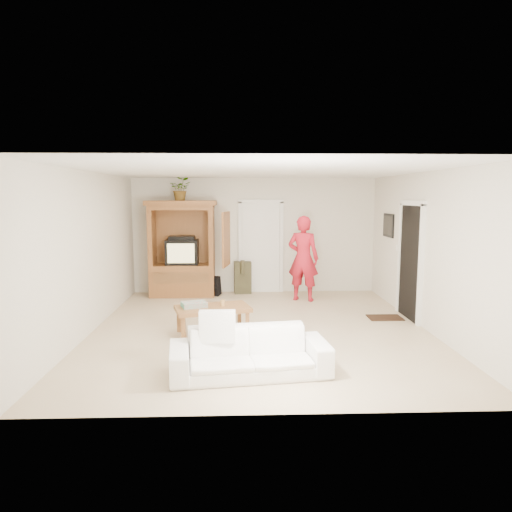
% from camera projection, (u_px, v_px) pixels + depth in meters
% --- Properties ---
extents(floor, '(6.00, 6.00, 0.00)m').
position_uv_depth(floor, '(260.00, 329.00, 7.60)').
color(floor, tan).
rests_on(floor, ground).
extents(ceiling, '(6.00, 6.00, 0.00)m').
position_uv_depth(ceiling, '(260.00, 171.00, 7.26)').
color(ceiling, white).
rests_on(ceiling, floor).
extents(wall_back, '(5.50, 0.00, 5.50)m').
position_uv_depth(wall_back, '(254.00, 236.00, 10.40)').
color(wall_back, silver).
rests_on(wall_back, floor).
extents(wall_front, '(5.50, 0.00, 5.50)m').
position_uv_depth(wall_front, '(273.00, 289.00, 4.46)').
color(wall_front, silver).
rests_on(wall_front, floor).
extents(wall_left, '(0.00, 6.00, 6.00)m').
position_uv_depth(wall_left, '(89.00, 252.00, 7.33)').
color(wall_left, silver).
rests_on(wall_left, floor).
extents(wall_right, '(0.00, 6.00, 6.00)m').
position_uv_depth(wall_right, '(426.00, 251.00, 7.52)').
color(wall_right, silver).
rests_on(wall_right, floor).
extents(armoire, '(1.82, 1.14, 2.10)m').
position_uv_depth(armoire, '(183.00, 255.00, 10.06)').
color(armoire, brown).
rests_on(armoire, floor).
extents(door_back, '(0.85, 0.05, 2.04)m').
position_uv_depth(door_back, '(261.00, 248.00, 10.41)').
color(door_back, white).
rests_on(door_back, floor).
extents(doorway_right, '(0.05, 0.90, 2.04)m').
position_uv_depth(doorway_right, '(410.00, 262.00, 8.15)').
color(doorway_right, black).
rests_on(doorway_right, floor).
extents(framed_picture, '(0.03, 0.60, 0.48)m').
position_uv_depth(framed_picture, '(389.00, 225.00, 9.37)').
color(framed_picture, black).
rests_on(framed_picture, wall_right).
extents(doormat, '(0.60, 0.40, 0.02)m').
position_uv_depth(doormat, '(385.00, 318.00, 8.27)').
color(doormat, '#382316').
rests_on(doormat, floor).
extents(plant, '(0.45, 0.39, 0.49)m').
position_uv_depth(plant, '(181.00, 189.00, 9.84)').
color(plant, '#4C7238').
rests_on(plant, armoire).
extents(man, '(0.77, 0.65, 1.80)m').
position_uv_depth(man, '(303.00, 258.00, 9.58)').
color(man, red).
rests_on(man, floor).
extents(sofa, '(2.03, 1.00, 0.57)m').
position_uv_depth(sofa, '(250.00, 352.00, 5.63)').
color(sofa, white).
rests_on(sofa, floor).
extents(coffee_table, '(1.30, 0.92, 0.44)m').
position_uv_depth(coffee_table, '(213.00, 310.00, 7.33)').
color(coffee_table, brown).
rests_on(coffee_table, floor).
extents(towel, '(0.45, 0.39, 0.08)m').
position_uv_depth(towel, '(194.00, 304.00, 7.30)').
color(towel, '#D04551').
rests_on(towel, coffee_table).
extents(candle, '(0.08, 0.08, 0.10)m').
position_uv_depth(candle, '(223.00, 303.00, 7.37)').
color(candle, tan).
rests_on(candle, coffee_table).
extents(backpack_black, '(0.38, 0.31, 0.41)m').
position_uv_depth(backpack_black, '(212.00, 286.00, 10.13)').
color(backpack_black, black).
rests_on(backpack_black, floor).
extents(backpack_olive, '(0.40, 0.31, 0.72)m').
position_uv_depth(backpack_olive, '(243.00, 277.00, 10.37)').
color(backpack_olive, '#47442B').
rests_on(backpack_olive, floor).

